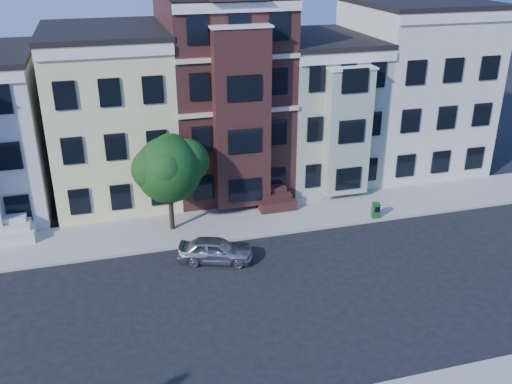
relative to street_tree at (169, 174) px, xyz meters
name	(u,v)px	position (x,y,z in m)	size (l,w,h in m)	color
ground	(296,299)	(4.41, -8.13, -3.44)	(120.00, 120.00, 0.00)	black
far_sidewalk	(249,221)	(4.41, -0.13, -3.36)	(60.00, 4.00, 0.15)	#9E9B93
house_yellow	(111,117)	(-2.59, 6.37, 1.56)	(7.00, 9.00, 10.00)	beige
house_brown	(222,93)	(4.41, 6.37, 2.56)	(7.00, 9.00, 12.00)	#381C18
house_green	(317,108)	(10.91, 6.37, 1.06)	(6.00, 9.00, 9.00)	#9EAC91
house_cream	(412,87)	(17.91, 6.37, 2.06)	(8.00, 9.00, 11.00)	silver
street_tree	(169,174)	(0.00, 0.00, 0.00)	(5.65, 5.65, 6.58)	#1C5119
parked_car	(215,250)	(1.64, -3.85, -2.80)	(1.50, 3.74, 1.27)	#A4A7AC
newspaper_box	(376,210)	(11.51, -1.83, -2.83)	(0.42, 0.37, 0.92)	#215C1E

